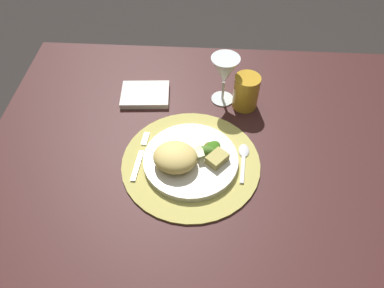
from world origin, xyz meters
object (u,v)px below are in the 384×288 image
object	(u,v)px
dining_table	(208,176)
dinner_plate	(191,160)
fork	(140,158)
spoon	(243,156)
napkin	(145,95)
amber_tumbler	(246,92)
wine_glass	(225,72)

from	to	relation	value
dining_table	dinner_plate	world-z (taller)	dinner_plate
fork	spoon	world-z (taller)	spoon
dining_table	spoon	bearing A→B (deg)	-12.11
napkin	amber_tumbler	distance (m)	0.31
spoon	wine_glass	distance (m)	0.25
dining_table	fork	distance (m)	0.22
wine_glass	dinner_plate	bearing A→B (deg)	-107.73
napkin	wine_glass	bearing A→B (deg)	0.53
fork	napkin	size ratio (longest dim) A/B	1.14
wine_glass	napkin	bearing A→B (deg)	-179.47
dining_table	wine_glass	world-z (taller)	wine_glass
fork	napkin	bearing A→B (deg)	94.73
dining_table	napkin	size ratio (longest dim) A/B	8.45
fork	spoon	xyz separation A→B (m)	(0.27, 0.02, -0.00)
napkin	wine_glass	world-z (taller)	wine_glass
dining_table	spoon	distance (m)	0.15
spoon	dining_table	bearing A→B (deg)	167.89
dinner_plate	napkin	distance (m)	0.30
dinner_plate	napkin	bearing A→B (deg)	121.90
dining_table	dinner_plate	xyz separation A→B (m)	(-0.05, -0.05, 0.13)
fork	napkin	xyz separation A→B (m)	(-0.02, 0.25, 0.00)
dinner_plate	wine_glass	world-z (taller)	wine_glass
dinner_plate	wine_glass	size ratio (longest dim) A/B	1.61
dinner_plate	fork	world-z (taller)	dinner_plate
amber_tumbler	dining_table	bearing A→B (deg)	-118.17
spoon	dinner_plate	bearing A→B (deg)	-169.46
dining_table	wine_glass	distance (m)	0.31
amber_tumbler	fork	bearing A→B (deg)	-140.99
dinner_plate	dining_table	bearing A→B (deg)	43.75
spoon	wine_glass	size ratio (longest dim) A/B	0.84
fork	amber_tumbler	xyz separation A→B (m)	(0.28, 0.23, 0.04)
dining_table	fork	size ratio (longest dim) A/B	7.39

